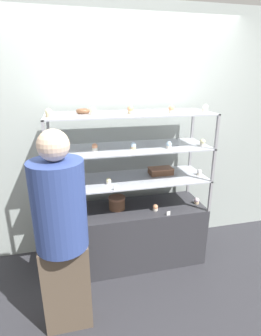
# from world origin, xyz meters

# --- Properties ---
(ground_plane) EXTENTS (20.00, 20.00, 0.00)m
(ground_plane) POSITION_xyz_m (0.00, 0.00, 0.00)
(ground_plane) COLOR #2D2D33
(back_wall) EXTENTS (8.00, 0.05, 2.60)m
(back_wall) POSITION_xyz_m (0.00, 0.40, 1.30)
(back_wall) COLOR #A8B2AD
(back_wall) RESTS_ON ground_plane
(display_base) EXTENTS (1.52, 0.52, 0.63)m
(display_base) POSITION_xyz_m (0.00, 0.00, 0.32)
(display_base) COLOR #333338
(display_base) RESTS_ON ground_plane
(display_riser_lower) EXTENTS (1.52, 0.52, 0.32)m
(display_riser_lower) POSITION_xyz_m (0.00, 0.00, 0.93)
(display_riser_lower) COLOR #99999E
(display_riser_lower) RESTS_ON display_base
(display_riser_middle) EXTENTS (1.52, 0.52, 0.32)m
(display_riser_middle) POSITION_xyz_m (0.00, 0.00, 1.25)
(display_riser_middle) COLOR #99999E
(display_riser_middle) RESTS_ON display_riser_lower
(display_riser_upper) EXTENTS (1.52, 0.52, 0.32)m
(display_riser_upper) POSITION_xyz_m (0.00, 0.00, 1.57)
(display_riser_upper) COLOR #99999E
(display_riser_upper) RESTS_ON display_riser_middle
(layer_cake_centerpiece) EXTENTS (0.17, 0.17, 0.13)m
(layer_cake_centerpiece) POSITION_xyz_m (-0.14, 0.01, 0.70)
(layer_cake_centerpiece) COLOR brown
(layer_cake_centerpiece) RESTS_ON display_base
(sheet_cake_frosted) EXTENTS (0.24, 0.14, 0.07)m
(sheet_cake_frosted) POSITION_xyz_m (0.33, 0.06, 0.98)
(sheet_cake_frosted) COLOR brown
(sheet_cake_frosted) RESTS_ON display_riser_lower
(cupcake_0) EXTENTS (0.05, 0.05, 0.06)m
(cupcake_0) POSITION_xyz_m (-0.71, -0.09, 0.66)
(cupcake_0) COLOR #CCB28C
(cupcake_0) RESTS_ON display_base
(cupcake_1) EXTENTS (0.05, 0.05, 0.06)m
(cupcake_1) POSITION_xyz_m (0.23, -0.11, 0.66)
(cupcake_1) COLOR beige
(cupcake_1) RESTS_ON display_base
(cupcake_2) EXTENTS (0.05, 0.05, 0.06)m
(cupcake_2) POSITION_xyz_m (0.70, -0.07, 0.66)
(cupcake_2) COLOR #CCB28C
(cupcake_2) RESTS_ON display_base
(price_tag_0) EXTENTS (0.04, 0.00, 0.04)m
(price_tag_0) POSITION_xyz_m (0.32, -0.24, 0.65)
(price_tag_0) COLOR white
(price_tag_0) RESTS_ON display_base
(cupcake_3) EXTENTS (0.05, 0.05, 0.06)m
(cupcake_3) POSITION_xyz_m (-0.72, -0.08, 0.98)
(cupcake_3) COLOR #CCB28C
(cupcake_3) RESTS_ON display_riser_lower
(cupcake_4) EXTENTS (0.05, 0.05, 0.06)m
(cupcake_4) POSITION_xyz_m (-0.23, -0.08, 0.98)
(cupcake_4) COLOR white
(cupcake_4) RESTS_ON display_riser_lower
(cupcake_5) EXTENTS (0.05, 0.05, 0.06)m
(cupcake_5) POSITION_xyz_m (0.71, -0.06, 0.98)
(cupcake_5) COLOR beige
(cupcake_5) RESTS_ON display_riser_lower
(price_tag_1) EXTENTS (0.04, 0.00, 0.04)m
(price_tag_1) POSITION_xyz_m (-0.19, -0.24, 0.97)
(price_tag_1) COLOR white
(price_tag_1) RESTS_ON display_riser_lower
(cupcake_6) EXTENTS (0.05, 0.05, 0.07)m
(cupcake_6) POSITION_xyz_m (-0.72, -0.08, 1.30)
(cupcake_6) COLOR beige
(cupcake_6) RESTS_ON display_riser_middle
(cupcake_7) EXTENTS (0.05, 0.05, 0.07)m
(cupcake_7) POSITION_xyz_m (-0.34, -0.04, 1.30)
(cupcake_7) COLOR white
(cupcake_7) RESTS_ON display_riser_middle
(cupcake_8) EXTENTS (0.05, 0.05, 0.07)m
(cupcake_8) POSITION_xyz_m (0.01, -0.08, 1.30)
(cupcake_8) COLOR #CCB28C
(cupcake_8) RESTS_ON display_riser_middle
(cupcake_9) EXTENTS (0.05, 0.05, 0.07)m
(cupcake_9) POSITION_xyz_m (0.34, -0.12, 1.30)
(cupcake_9) COLOR white
(cupcake_9) RESTS_ON display_riser_middle
(cupcake_10) EXTENTS (0.05, 0.05, 0.07)m
(cupcake_10) POSITION_xyz_m (0.69, -0.10, 1.30)
(cupcake_10) COLOR white
(cupcake_10) RESTS_ON display_riser_middle
(price_tag_2) EXTENTS (0.04, 0.00, 0.04)m
(price_tag_2) POSITION_xyz_m (-0.06, -0.24, 1.29)
(price_tag_2) COLOR white
(price_tag_2) RESTS_ON display_riser_middle
(cupcake_11) EXTENTS (0.05, 0.05, 0.07)m
(cupcake_11) POSITION_xyz_m (-0.70, -0.10, 1.62)
(cupcake_11) COLOR #CCB28C
(cupcake_11) RESTS_ON display_riser_upper
(cupcake_12) EXTENTS (0.05, 0.05, 0.07)m
(cupcake_12) POSITION_xyz_m (-0.34, -0.05, 1.62)
(cupcake_12) COLOR beige
(cupcake_12) RESTS_ON display_riser_upper
(cupcake_13) EXTENTS (0.05, 0.05, 0.07)m
(cupcake_13) POSITION_xyz_m (-0.01, -0.04, 1.62)
(cupcake_13) COLOR #CCB28C
(cupcake_13) RESTS_ON display_riser_upper
(cupcake_14) EXTENTS (0.05, 0.05, 0.07)m
(cupcake_14) POSITION_xyz_m (0.35, -0.11, 1.62)
(cupcake_14) COLOR beige
(cupcake_14) RESTS_ON display_riser_upper
(cupcake_15) EXTENTS (0.05, 0.05, 0.07)m
(cupcake_15) POSITION_xyz_m (0.71, -0.06, 1.62)
(cupcake_15) COLOR beige
(cupcake_15) RESTS_ON display_riser_upper
(price_tag_3) EXTENTS (0.04, 0.00, 0.04)m
(price_tag_3) POSITION_xyz_m (0.05, -0.24, 1.61)
(price_tag_3) COLOR white
(price_tag_3) RESTS_ON display_riser_upper
(donut_glazed) EXTENTS (0.12, 0.12, 0.04)m
(donut_glazed) POSITION_xyz_m (-0.42, 0.07, 1.61)
(donut_glazed) COLOR brown
(donut_glazed) RESTS_ON display_riser_upper
(customer_figure) EXTENTS (0.37, 0.37, 1.59)m
(customer_figure) POSITION_xyz_m (-0.66, -0.65, 0.85)
(customer_figure) COLOR brown
(customer_figure) RESTS_ON ground_plane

